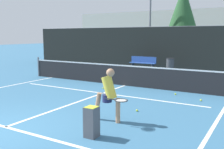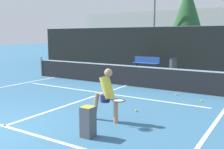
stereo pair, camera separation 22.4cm
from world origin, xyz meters
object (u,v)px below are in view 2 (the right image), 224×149
at_px(player_practicing, 107,93).
at_px(trash_bin, 173,65).
at_px(parked_car, 145,55).
at_px(ball_hopper, 88,121).
at_px(courtside_bench, 146,62).

bearing_deg(player_practicing, trash_bin, 94.92).
distance_m(player_practicing, parked_car, 16.06).
bearing_deg(parked_car, ball_hopper, -69.24).
distance_m(courtside_bench, parked_car, 5.03).
relative_size(player_practicing, parked_car, 0.31).
bearing_deg(trash_bin, parked_car, 131.40).
xyz_separation_m(ball_hopper, courtside_bench, (-3.89, 11.56, 0.10)).
relative_size(ball_hopper, parked_car, 0.15).
xyz_separation_m(courtside_bench, trash_bin, (1.97, -0.22, -0.04)).
relative_size(player_practicing, trash_bin, 1.67).
bearing_deg(courtside_bench, parked_car, 116.28).
height_order(player_practicing, ball_hopper, player_practicing).
bearing_deg(courtside_bench, player_practicing, -70.40).
height_order(courtside_bench, trash_bin, trash_bin).
xyz_separation_m(ball_hopper, parked_car, (-6.10, 16.08, 0.27)).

